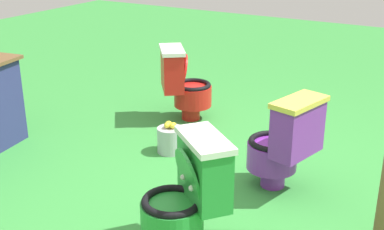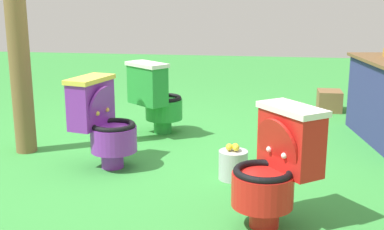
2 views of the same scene
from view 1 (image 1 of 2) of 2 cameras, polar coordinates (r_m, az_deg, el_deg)
name	(u,v)px [view 1 (image 1 of 2)]	position (r m, az deg, el deg)	size (l,w,h in m)	color
ground	(222,202)	(3.68, 3.39, -9.64)	(14.00, 14.00, 0.00)	green
toilet_red	(183,83)	(5.01, -0.97, 3.54)	(0.62, 0.64, 0.73)	red
toilet_green	(187,195)	(3.02, -0.55, -8.87)	(0.64, 0.62, 0.73)	green
toilet_purple	(284,143)	(3.74, 10.11, -3.03)	(0.51, 0.57, 0.73)	purple
lemon_bucket	(170,139)	(4.38, -2.45, -2.69)	(0.22, 0.22, 0.28)	#B7B7BF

